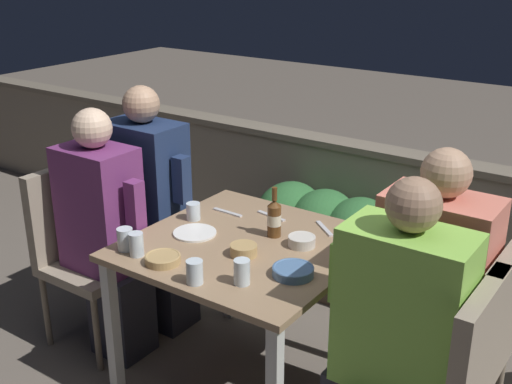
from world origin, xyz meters
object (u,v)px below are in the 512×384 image
at_px(chair_right_far, 473,334).
at_px(chair_left_far, 126,219).
at_px(person_navy_jumper, 152,209).
at_px(beer_bottle, 274,218).
at_px(chair_left_near, 80,240).
at_px(person_purple_stripe, 106,234).
at_px(person_coral_top, 424,300).
at_px(person_green_blouse, 392,340).
at_px(chair_right_near, 445,377).

bearing_deg(chair_right_far, chair_left_far, 179.00).
relative_size(person_navy_jumper, chair_right_far, 1.41).
bearing_deg(beer_bottle, chair_left_near, -164.47).
height_order(person_purple_stripe, person_coral_top, person_coral_top).
bearing_deg(chair_left_near, person_coral_top, 9.75).
distance_m(person_purple_stripe, chair_right_far, 1.75).
bearing_deg(person_coral_top, person_purple_stripe, -168.96).
height_order(chair_left_far, person_coral_top, person_coral_top).
xyz_separation_m(chair_left_near, chair_left_far, (-0.00, 0.33, 0.00)).
relative_size(chair_left_near, chair_right_far, 1.00).
xyz_separation_m(person_green_blouse, beer_bottle, (-0.72, 0.31, 0.20)).
bearing_deg(person_navy_jumper, chair_right_near, -11.61).
bearing_deg(person_green_blouse, chair_right_far, 58.06).
bearing_deg(beer_bottle, chair_right_far, 0.96).
bearing_deg(person_coral_top, chair_left_near, -170.25).
bearing_deg(chair_right_far, person_navy_jumper, 178.89).
height_order(chair_left_near, beer_bottle, beer_bottle).
xyz_separation_m(person_purple_stripe, chair_right_near, (1.73, -0.03, -0.09)).
relative_size(person_green_blouse, beer_bottle, 5.40).
height_order(chair_left_near, person_coral_top, person_coral_top).
xyz_separation_m(chair_left_far, person_coral_top, (1.73, -0.03, 0.09)).
bearing_deg(chair_right_far, person_purple_stripe, -170.25).
height_order(chair_left_near, chair_left_far, same).
relative_size(chair_right_near, person_coral_top, 0.73).
xyz_separation_m(chair_right_near, person_coral_top, (-0.21, 0.32, 0.09)).
bearing_deg(person_green_blouse, person_navy_jumper, 166.88).
bearing_deg(chair_left_near, person_green_blouse, -0.86).
bearing_deg(chair_right_near, person_navy_jumper, 168.39).
xyz_separation_m(person_navy_jumper, beer_bottle, (0.81, -0.05, 0.17)).
distance_m(chair_left_far, person_green_blouse, 1.77).
height_order(chair_left_near, person_navy_jumper, person_navy_jumper).
distance_m(person_green_blouse, chair_right_far, 0.39).
bearing_deg(beer_bottle, person_navy_jumper, 176.53).
height_order(person_purple_stripe, chair_right_far, person_purple_stripe).
distance_m(chair_right_near, chair_right_far, 0.32).
bearing_deg(chair_right_far, chair_right_near, -89.12).
distance_m(chair_left_near, chair_left_far, 0.33).
distance_m(chair_left_near, person_navy_jumper, 0.40).
distance_m(person_navy_jumper, chair_right_far, 1.73).
bearing_deg(chair_left_near, chair_left_far, 90.39).
height_order(person_green_blouse, person_coral_top, person_coral_top).
distance_m(person_purple_stripe, person_navy_jumper, 0.33).
bearing_deg(person_coral_top, person_green_blouse, -89.22).
height_order(chair_left_near, person_purple_stripe, person_purple_stripe).
bearing_deg(person_purple_stripe, chair_right_far, 9.75).
distance_m(person_navy_jumper, beer_bottle, 0.83).
height_order(person_green_blouse, chair_right_far, person_green_blouse).
xyz_separation_m(chair_left_near, person_navy_jumper, (0.20, 0.33, 0.11)).
xyz_separation_m(person_navy_jumper, person_green_blouse, (1.53, -0.36, -0.03)).
bearing_deg(chair_right_far, beer_bottle, -179.04).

